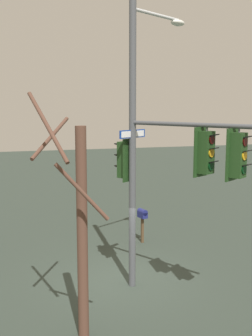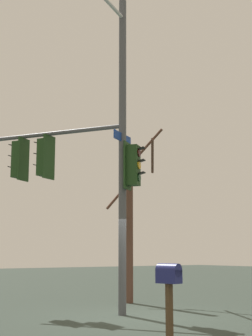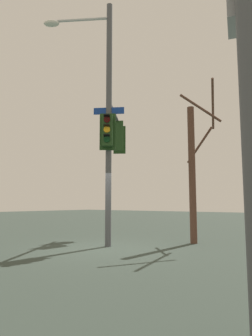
# 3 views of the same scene
# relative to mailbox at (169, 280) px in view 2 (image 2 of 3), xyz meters

# --- Properties ---
(ground_plane) EXTENTS (80.00, 80.00, 0.00)m
(ground_plane) POSITION_rel_mailbox_xyz_m (3.39, -1.81, -1.11)
(ground_plane) COLOR #303A32
(main_signal_pole_assembly) EXTENTS (5.16, 2.79, 8.82)m
(main_signal_pole_assembly) POSITION_rel_mailbox_xyz_m (4.63, -0.98, 3.52)
(main_signal_pole_assembly) COLOR #4C4F54
(main_signal_pole_assembly) RESTS_ON ground
(mailbox) EXTENTS (0.49, 0.34, 1.41)m
(mailbox) POSITION_rel_mailbox_xyz_m (0.00, 0.00, 0.00)
(mailbox) COLOR #4C3823
(mailbox) RESTS_ON ground
(bare_tree_behind_pole) EXTENTS (2.28, 1.66, 5.89)m
(bare_tree_behind_pole) POSITION_rel_mailbox_xyz_m (6.33, -3.68, 1.70)
(bare_tree_behind_pole) COLOR brown
(bare_tree_behind_pole) RESTS_ON ground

